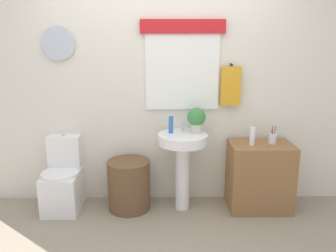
# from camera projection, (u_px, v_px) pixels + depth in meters

# --- Properties ---
(back_wall) EXTENTS (4.40, 0.18, 2.60)m
(back_wall) POSITION_uv_depth(u_px,v_px,m) (160.00, 82.00, 3.73)
(back_wall) COLOR silver
(back_wall) RESTS_ON ground_plane
(toilet) EXTENTS (0.38, 0.51, 0.78)m
(toilet) POSITION_uv_depth(u_px,v_px,m) (63.00, 181.00, 3.71)
(toilet) COLOR white
(toilet) RESTS_ON ground_plane
(laundry_hamper) EXTENTS (0.44, 0.44, 0.53)m
(laundry_hamper) POSITION_uv_depth(u_px,v_px,m) (129.00, 185.00, 3.69)
(laundry_hamper) COLOR brown
(laundry_hamper) RESTS_ON ground_plane
(pedestal_sink) EXTENTS (0.51, 0.51, 0.82)m
(pedestal_sink) POSITION_uv_depth(u_px,v_px,m) (183.00, 154.00, 3.61)
(pedestal_sink) COLOR white
(pedestal_sink) RESTS_ON ground_plane
(faucet) EXTENTS (0.03, 0.03, 0.10)m
(faucet) POSITION_uv_depth(u_px,v_px,m) (182.00, 127.00, 3.67)
(faucet) COLOR silver
(faucet) RESTS_ON pedestal_sink
(wooden_cabinet) EXTENTS (0.64, 0.44, 0.71)m
(wooden_cabinet) POSITION_uv_depth(u_px,v_px,m) (259.00, 176.00, 3.69)
(wooden_cabinet) COLOR olive
(wooden_cabinet) RESTS_ON ground_plane
(soap_bottle) EXTENTS (0.05, 0.05, 0.18)m
(soap_bottle) POSITION_uv_depth(u_px,v_px,m) (171.00, 125.00, 3.59)
(soap_bottle) COLOR #2D6BB7
(soap_bottle) RESTS_ON pedestal_sink
(potted_plant) EXTENTS (0.19, 0.19, 0.26)m
(potted_plant) POSITION_uv_depth(u_px,v_px,m) (196.00, 119.00, 3.58)
(potted_plant) COLOR beige
(potted_plant) RESTS_ON pedestal_sink
(lotion_bottle) EXTENTS (0.05, 0.05, 0.19)m
(lotion_bottle) POSITION_uv_depth(u_px,v_px,m) (252.00, 136.00, 3.54)
(lotion_bottle) COLOR white
(lotion_bottle) RESTS_ON wooden_cabinet
(toothbrush_cup) EXTENTS (0.08, 0.08, 0.19)m
(toothbrush_cup) POSITION_uv_depth(u_px,v_px,m) (272.00, 138.00, 3.61)
(toothbrush_cup) COLOR silver
(toothbrush_cup) RESTS_ON wooden_cabinet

